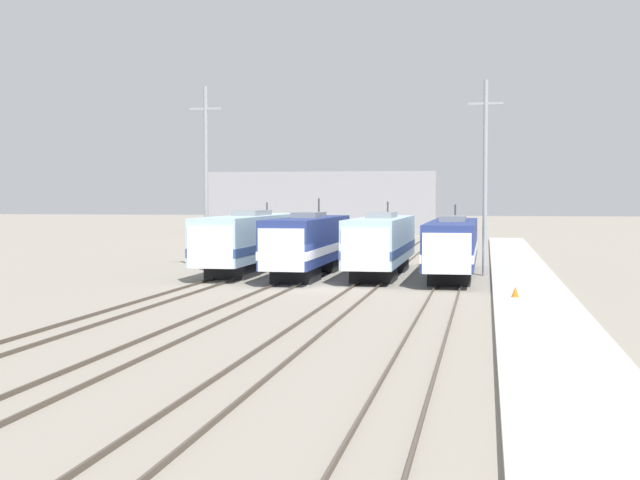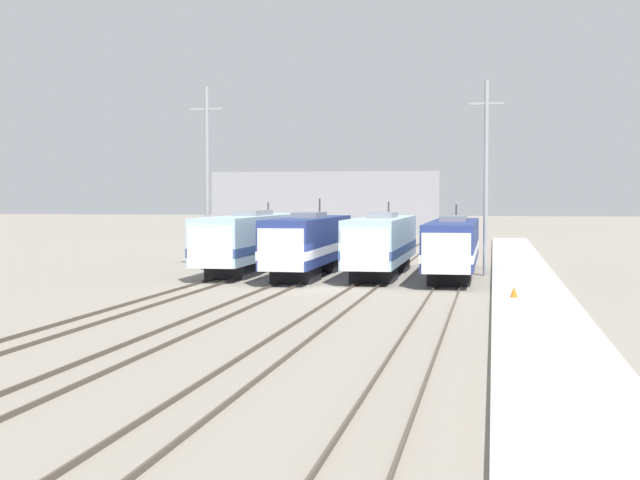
{
  "view_description": "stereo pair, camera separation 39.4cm",
  "coord_description": "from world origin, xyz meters",
  "px_view_note": "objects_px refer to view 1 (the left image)",
  "views": [
    {
      "loc": [
        9.14,
        -49.96,
        5.21
      ],
      "look_at": [
        -0.84,
        3.43,
        2.59
      ],
      "focal_mm": 50.0,
      "sensor_mm": 36.0,
      "label": 1
    },
    {
      "loc": [
        9.53,
        -49.88,
        5.21
      ],
      "look_at": [
        -0.84,
        3.43,
        2.59
      ],
      "focal_mm": 50.0,
      "sensor_mm": 36.0,
      "label": 2
    }
  ],
  "objects_px": {
    "locomotive_center_right": "(381,243)",
    "catenary_tower_right": "(485,175)",
    "traffic_cone": "(515,292)",
    "catenary_tower_left": "(206,176)",
    "locomotive_far_left": "(251,240)",
    "locomotive_far_right": "(453,246)",
    "locomotive_center_left": "(307,244)"
  },
  "relations": [
    {
      "from": "locomotive_far_right",
      "to": "catenary_tower_left",
      "type": "relative_size",
      "value": 1.45
    },
    {
      "from": "locomotive_center_right",
      "to": "catenary_tower_right",
      "type": "xyz_separation_m",
      "value": [
        6.71,
        1.74,
        4.53
      ]
    },
    {
      "from": "catenary_tower_right",
      "to": "traffic_cone",
      "type": "height_order",
      "value": "catenary_tower_right"
    },
    {
      "from": "locomotive_far_left",
      "to": "catenary_tower_right",
      "type": "bearing_deg",
      "value": -0.52
    },
    {
      "from": "locomotive_far_left",
      "to": "locomotive_center_left",
      "type": "bearing_deg",
      "value": -33.66
    },
    {
      "from": "catenary_tower_left",
      "to": "traffic_cone",
      "type": "bearing_deg",
      "value": -36.06
    },
    {
      "from": "locomotive_center_right",
      "to": "catenary_tower_left",
      "type": "distance_m",
      "value": 13.42
    },
    {
      "from": "locomotive_far_left",
      "to": "catenary_tower_right",
      "type": "relative_size",
      "value": 1.51
    },
    {
      "from": "locomotive_far_right",
      "to": "catenary_tower_right",
      "type": "bearing_deg",
      "value": 39.34
    },
    {
      "from": "locomotive_far_right",
      "to": "locomotive_center_right",
      "type": "bearing_deg",
      "value": -179.17
    },
    {
      "from": "catenary_tower_right",
      "to": "catenary_tower_left",
      "type": "bearing_deg",
      "value": 180.0
    },
    {
      "from": "locomotive_center_right",
      "to": "locomotive_far_right",
      "type": "height_order",
      "value": "locomotive_center_right"
    },
    {
      "from": "locomotive_center_right",
      "to": "traffic_cone",
      "type": "xyz_separation_m",
      "value": [
        8.25,
        -13.37,
        -1.62
      ]
    },
    {
      "from": "locomotive_center_left",
      "to": "locomotive_center_right",
      "type": "relative_size",
      "value": 0.99
    },
    {
      "from": "catenary_tower_left",
      "to": "locomotive_far_right",
      "type": "bearing_deg",
      "value": -5.56
    },
    {
      "from": "locomotive_center_left",
      "to": "catenary_tower_right",
      "type": "xyz_separation_m",
      "value": [
        11.39,
        2.97,
        4.52
      ]
    },
    {
      "from": "locomotive_far_left",
      "to": "locomotive_center_right",
      "type": "height_order",
      "value": "locomotive_center_right"
    },
    {
      "from": "locomotive_far_right",
      "to": "traffic_cone",
      "type": "bearing_deg",
      "value": -75.12
    },
    {
      "from": "locomotive_far_right",
      "to": "locomotive_center_left",
      "type": "bearing_deg",
      "value": -172.12
    },
    {
      "from": "locomotive_far_left",
      "to": "locomotive_far_right",
      "type": "bearing_deg",
      "value": -7.39
    },
    {
      "from": "locomotive_center_left",
      "to": "traffic_cone",
      "type": "distance_m",
      "value": 17.81
    },
    {
      "from": "locomotive_center_right",
      "to": "catenary_tower_left",
      "type": "xyz_separation_m",
      "value": [
        -12.51,
        1.74,
        4.53
      ]
    },
    {
      "from": "locomotive_center_right",
      "to": "locomotive_center_left",
      "type": "bearing_deg",
      "value": -165.3
    },
    {
      "from": "locomotive_center_right",
      "to": "traffic_cone",
      "type": "height_order",
      "value": "locomotive_center_right"
    },
    {
      "from": "catenary_tower_left",
      "to": "traffic_cone",
      "type": "height_order",
      "value": "catenary_tower_left"
    },
    {
      "from": "catenary_tower_left",
      "to": "catenary_tower_right",
      "type": "bearing_deg",
      "value": 0.0
    },
    {
      "from": "catenary_tower_left",
      "to": "traffic_cone",
      "type": "distance_m",
      "value": 26.4
    },
    {
      "from": "locomotive_far_left",
      "to": "catenary_tower_left",
      "type": "distance_m",
      "value": 5.5
    },
    {
      "from": "locomotive_center_left",
      "to": "catenary_tower_right",
      "type": "bearing_deg",
      "value": 14.6
    },
    {
      "from": "locomotive_center_left",
      "to": "catenary_tower_right",
      "type": "distance_m",
      "value": 12.61
    },
    {
      "from": "locomotive_far_left",
      "to": "catenary_tower_left",
      "type": "xyz_separation_m",
      "value": [
        -3.16,
        -0.15,
        4.49
      ]
    },
    {
      "from": "locomotive_far_right",
      "to": "catenary_tower_right",
      "type": "height_order",
      "value": "catenary_tower_right"
    }
  ]
}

